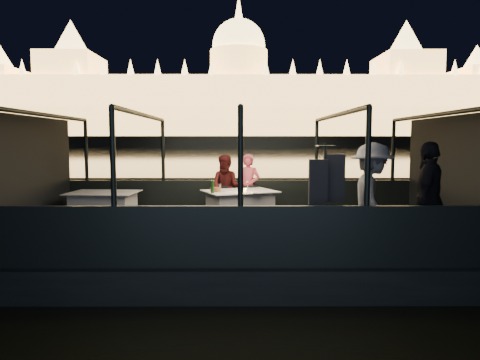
{
  "coord_description": "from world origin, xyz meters",
  "views": [
    {
      "loc": [
        -0.03,
        -8.02,
        2.32
      ],
      "look_at": [
        0.0,
        0.4,
        1.55
      ],
      "focal_mm": 32.0,
      "sensor_mm": 36.0,
      "label": 1
    }
  ],
  "objects_px": {
    "dining_table_central": "(240,208)",
    "chair_port_left": "(220,202)",
    "person_woman_coral": "(248,188)",
    "passenger_stripe": "(372,202)",
    "dining_table_aft": "(104,209)",
    "wine_bottle": "(213,186)",
    "coat_stand": "(325,201)",
    "person_man_maroon": "(226,188)",
    "chair_port_right": "(248,202)",
    "passenger_dark": "(428,203)"
  },
  "relations": [
    {
      "from": "dining_table_central",
      "to": "chair_port_left",
      "type": "bearing_deg",
      "value": 134.18
    },
    {
      "from": "person_woman_coral",
      "to": "passenger_stripe",
      "type": "xyz_separation_m",
      "value": [
        1.9,
        -3.03,
        0.1
      ]
    },
    {
      "from": "dining_table_central",
      "to": "chair_port_left",
      "type": "xyz_separation_m",
      "value": [
        -0.44,
        0.45,
        0.06
      ]
    },
    {
      "from": "dining_table_aft",
      "to": "wine_bottle",
      "type": "xyz_separation_m",
      "value": [
        2.34,
        -0.38,
        0.53
      ]
    },
    {
      "from": "dining_table_central",
      "to": "wine_bottle",
      "type": "distance_m",
      "value": 0.87
    },
    {
      "from": "chair_port_left",
      "to": "wine_bottle",
      "type": "xyz_separation_m",
      "value": [
        -0.12,
        -0.87,
        0.47
      ]
    },
    {
      "from": "coat_stand",
      "to": "person_man_maroon",
      "type": "height_order",
      "value": "coat_stand"
    },
    {
      "from": "dining_table_aft",
      "to": "coat_stand",
      "type": "bearing_deg",
      "value": -30.33
    },
    {
      "from": "dining_table_aft",
      "to": "person_man_maroon",
      "type": "bearing_deg",
      "value": 16.29
    },
    {
      "from": "wine_bottle",
      "to": "chair_port_left",
      "type": "bearing_deg",
      "value": 82.19
    },
    {
      "from": "coat_stand",
      "to": "person_man_maroon",
      "type": "xyz_separation_m",
      "value": [
        -1.61,
        3.21,
        -0.15
      ]
    },
    {
      "from": "coat_stand",
      "to": "passenger_stripe",
      "type": "bearing_deg",
      "value": 12.86
    },
    {
      "from": "dining_table_aft",
      "to": "chair_port_right",
      "type": "xyz_separation_m",
      "value": [
        3.07,
        0.49,
        0.06
      ]
    },
    {
      "from": "chair_port_left",
      "to": "passenger_dark",
      "type": "bearing_deg",
      "value": -18.3
    },
    {
      "from": "dining_table_central",
      "to": "coat_stand",
      "type": "bearing_deg",
      "value": -62.41
    },
    {
      "from": "chair_port_right",
      "to": "dining_table_aft",
      "type": "bearing_deg",
      "value": -174.01
    },
    {
      "from": "dining_table_aft",
      "to": "person_man_maroon",
      "type": "xyz_separation_m",
      "value": [
        2.59,
        0.76,
        0.36
      ]
    },
    {
      "from": "passenger_dark",
      "to": "person_man_maroon",
      "type": "bearing_deg",
      "value": -97.91
    },
    {
      "from": "chair_port_left",
      "to": "passenger_dark",
      "type": "height_order",
      "value": "passenger_dark"
    },
    {
      "from": "person_man_maroon",
      "to": "dining_table_central",
      "type": "bearing_deg",
      "value": -55.29
    },
    {
      "from": "chair_port_right",
      "to": "person_man_maroon",
      "type": "xyz_separation_m",
      "value": [
        -0.48,
        0.27,
        0.3
      ]
    },
    {
      "from": "passenger_dark",
      "to": "person_woman_coral",
      "type": "bearing_deg",
      "value": -102.63
    },
    {
      "from": "chair_port_left",
      "to": "coat_stand",
      "type": "height_order",
      "value": "coat_stand"
    },
    {
      "from": "dining_table_aft",
      "to": "passenger_stripe",
      "type": "height_order",
      "value": "passenger_stripe"
    },
    {
      "from": "chair_port_left",
      "to": "person_man_maroon",
      "type": "relative_size",
      "value": 0.53
    },
    {
      "from": "dining_table_aft",
      "to": "passenger_stripe",
      "type": "relative_size",
      "value": 0.78
    },
    {
      "from": "person_woman_coral",
      "to": "passenger_dark",
      "type": "xyz_separation_m",
      "value": [
        2.78,
        -3.08,
        0.1
      ]
    },
    {
      "from": "person_man_maroon",
      "to": "passenger_dark",
      "type": "xyz_separation_m",
      "value": [
        3.28,
        -3.08,
        0.1
      ]
    },
    {
      "from": "chair_port_left",
      "to": "wine_bottle",
      "type": "bearing_deg",
      "value": -76.6
    },
    {
      "from": "dining_table_aft",
      "to": "chair_port_right",
      "type": "bearing_deg",
      "value": 9.0
    },
    {
      "from": "dining_table_aft",
      "to": "passenger_stripe",
      "type": "bearing_deg",
      "value": -24.53
    },
    {
      "from": "person_woman_coral",
      "to": "person_man_maroon",
      "type": "height_order",
      "value": "person_woman_coral"
    },
    {
      "from": "dining_table_central",
      "to": "passenger_stripe",
      "type": "relative_size",
      "value": 0.8
    },
    {
      "from": "dining_table_aft",
      "to": "passenger_dark",
      "type": "xyz_separation_m",
      "value": [
        5.87,
        -2.33,
        0.47
      ]
    },
    {
      "from": "person_woman_coral",
      "to": "passenger_stripe",
      "type": "height_order",
      "value": "passenger_stripe"
    },
    {
      "from": "dining_table_aft",
      "to": "chair_port_left",
      "type": "xyz_separation_m",
      "value": [
        2.46,
        0.49,
        0.06
      ]
    },
    {
      "from": "person_woman_coral",
      "to": "person_man_maroon",
      "type": "xyz_separation_m",
      "value": [
        -0.5,
        0.0,
        0.0
      ]
    },
    {
      "from": "dining_table_central",
      "to": "dining_table_aft",
      "type": "relative_size",
      "value": 1.03
    },
    {
      "from": "passenger_stripe",
      "to": "passenger_dark",
      "type": "bearing_deg",
      "value": -86.18
    },
    {
      "from": "coat_stand",
      "to": "person_woman_coral",
      "type": "distance_m",
      "value": 3.4
    },
    {
      "from": "chair_port_right",
      "to": "passenger_dark",
      "type": "distance_m",
      "value": 3.99
    },
    {
      "from": "dining_table_aft",
      "to": "wine_bottle",
      "type": "height_order",
      "value": "wine_bottle"
    },
    {
      "from": "person_man_maroon",
      "to": "dining_table_aft",
      "type": "bearing_deg",
      "value": -152.13
    },
    {
      "from": "dining_table_aft",
      "to": "passenger_stripe",
      "type": "xyz_separation_m",
      "value": [
        4.99,
        -2.28,
        0.47
      ]
    },
    {
      "from": "person_man_maroon",
      "to": "wine_bottle",
      "type": "bearing_deg",
      "value": -90.75
    },
    {
      "from": "coat_stand",
      "to": "wine_bottle",
      "type": "relative_size",
      "value": 5.63
    },
    {
      "from": "passenger_dark",
      "to": "chair_port_left",
      "type": "bearing_deg",
      "value": -94.2
    },
    {
      "from": "chair_port_right",
      "to": "person_man_maroon",
      "type": "bearing_deg",
      "value": 147.86
    },
    {
      "from": "dining_table_aft",
      "to": "coat_stand",
      "type": "height_order",
      "value": "coat_stand"
    },
    {
      "from": "dining_table_aft",
      "to": "passenger_dark",
      "type": "height_order",
      "value": "passenger_dark"
    }
  ]
}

